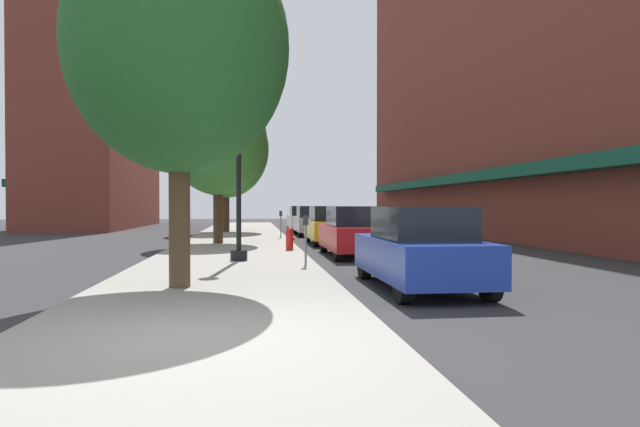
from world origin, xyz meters
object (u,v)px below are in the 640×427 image
object	(u,v)px
tree_near	(218,139)
tree_mid	(226,149)
fire_hydrant	(290,239)
car_blue	(419,249)
car_white	(302,219)
car_red	(354,232)
car_silver	(312,221)
lamppost	(239,152)
parking_meter_near	(306,234)
car_yellow	(329,226)
parking_meter_far	(281,221)
tree_far	(179,47)

from	to	relation	value
tree_near	tree_mid	xyz separation A→B (m)	(-0.14, 9.93, 0.63)
fire_hydrant	car_blue	distance (m)	8.73
car_white	car_red	bearing A→B (deg)	-89.87
tree_mid	car_silver	world-z (taller)	tree_mid
lamppost	tree_near	distance (m)	7.57
tree_mid	car_red	xyz separation A→B (m)	(4.88, -15.22, -4.26)
parking_meter_near	tree_mid	distance (m)	19.46
car_silver	car_white	world-z (taller)	same
parking_meter_near	car_blue	bearing A→B (deg)	-61.03
fire_hydrant	car_yellow	size ratio (longest dim) A/B	0.18
car_yellow	parking_meter_far	bearing A→B (deg)	121.59
fire_hydrant	tree_near	distance (m)	6.16
parking_meter_far	car_silver	world-z (taller)	car_silver
lamppost	parking_meter_far	distance (m)	11.20
lamppost	tree_mid	world-z (taller)	tree_mid
tree_near	car_blue	world-z (taller)	tree_near
fire_hydrant	tree_mid	world-z (taller)	tree_mid
car_red	car_white	world-z (taller)	same
tree_mid	car_blue	xyz separation A→B (m)	(4.88, -22.31, -4.26)
tree_far	car_silver	bearing A→B (deg)	76.51
car_silver	car_blue	bearing A→B (deg)	-91.36
tree_mid	car_blue	world-z (taller)	tree_mid
lamppost	car_blue	bearing A→B (deg)	-53.34
lamppost	fire_hydrant	xyz separation A→B (m)	(1.69, 3.50, -2.68)
parking_meter_far	car_red	size ratio (longest dim) A/B	0.30
tree_far	car_blue	xyz separation A→B (m)	(4.72, -0.08, -3.89)
tree_near	car_red	xyz separation A→B (m)	(4.74, -5.29, -3.63)
fire_hydrant	tree_near	size ratio (longest dim) A/B	0.12
tree_far	car_red	bearing A→B (deg)	56.11
fire_hydrant	car_yellow	bearing A→B (deg)	64.47
car_blue	car_yellow	world-z (taller)	same
parking_meter_far	car_blue	size ratio (longest dim) A/B	0.30
lamppost	fire_hydrant	distance (m)	4.73
parking_meter_far	car_yellow	distance (m)	3.65
parking_meter_near	tree_far	size ratio (longest dim) A/B	0.19
lamppost	tree_mid	distance (m)	17.47
parking_meter_near	parking_meter_far	xyz separation A→B (m)	(0.00, 12.29, 0.00)
parking_meter_near	tree_near	xyz separation A→B (m)	(-2.79, 8.86, 3.49)
car_yellow	car_red	bearing A→B (deg)	-90.73
lamppost	parking_meter_near	distance (m)	3.21
parking_meter_far	car_white	distance (m)	9.89
parking_meter_far	tree_mid	distance (m)	8.23
lamppost	car_yellow	size ratio (longest dim) A/B	1.37
lamppost	car_silver	xyz separation A→B (m)	(3.71, 14.74, -2.39)
car_silver	car_white	bearing A→B (deg)	88.64
fire_hydrant	lamppost	bearing A→B (deg)	-115.71
fire_hydrant	tree_near	xyz separation A→B (m)	(-2.72, 3.89, 3.92)
tree_far	car_blue	bearing A→B (deg)	-0.93
tree_far	car_red	world-z (taller)	tree_far
tree_mid	parking_meter_near	bearing A→B (deg)	-81.14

